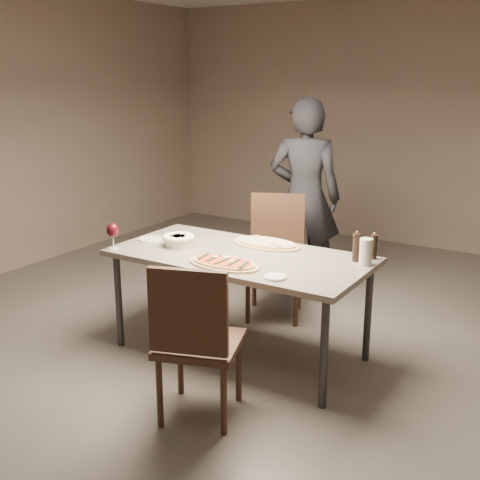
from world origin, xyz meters
The scene contains 14 objects.
room centered at (0.00, 0.00, 1.40)m, with size 7.00×7.00×7.00m.
dining_table centered at (0.00, 0.00, 0.69)m, with size 1.80×0.90×0.75m.
zucchini_pizza centered at (0.05, -0.28, 0.77)m, with size 0.51×0.28×0.05m.
ham_pizza centered at (0.05, 0.28, 0.77)m, with size 0.53×0.30×0.04m.
bread_basket centered at (-0.48, -0.07, 0.80)m, with size 0.23×0.23×0.08m.
oil_dish centered at (0.46, -0.33, 0.76)m, with size 0.14×0.14×0.02m.
pepper_mill_left centered at (0.83, 0.38, 0.84)m, with size 0.05×0.05×0.19m.
pepper_mill_right centered at (0.75, 0.27, 0.85)m, with size 0.05×0.05×0.21m.
carafe centered at (0.83, 0.22, 0.84)m, with size 0.09×0.09×0.18m.
wine_glass centered at (-0.83, -0.38, 0.88)m, with size 0.09×0.09×0.19m.
side_plate centered at (-0.77, -0.05, 0.76)m, with size 0.18×0.18×0.01m.
chair_near centered at (0.26, -0.90, 0.54)m, with size 0.59×0.59×0.97m.
chair_far centered at (-0.16, 0.82, 0.56)m, with size 0.62×0.62×1.00m.
diner centered at (-0.19, 1.39, 0.89)m, with size 0.65×0.43×1.78m, color black.
Camera 1 is at (2.12, -3.40, 1.97)m, focal length 45.00 mm.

